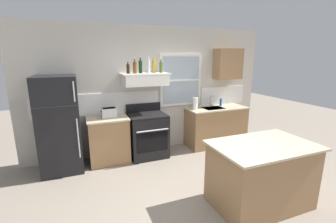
{
  "coord_description": "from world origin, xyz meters",
  "views": [
    {
      "loc": [
        -1.53,
        -2.54,
        2.06
      ],
      "look_at": [
        -0.05,
        1.2,
        1.1
      ],
      "focal_mm": 24.46,
      "sensor_mm": 36.0,
      "label": 1
    }
  ],
  "objects_px": {
    "bottle_champagne_gold_foil": "(154,66)",
    "bottle_olive_oil_square": "(161,67)",
    "bottle_dark_green_wine": "(141,67)",
    "bottle_amber_wine": "(135,68)",
    "bottle_clear_tall": "(149,66)",
    "dish_soap_bottle": "(221,102)",
    "bottle_brown_stout": "(128,69)",
    "kitchen_island": "(261,174)",
    "toaster": "(109,113)",
    "stove_range": "(148,135)",
    "paper_towel_roll": "(195,104)",
    "refrigerator": "(59,125)"
  },
  "relations": [
    {
      "from": "bottle_brown_stout",
      "to": "bottle_olive_oil_square",
      "type": "distance_m",
      "value": 0.68
    },
    {
      "from": "toaster",
      "to": "dish_soap_bottle",
      "type": "distance_m",
      "value": 2.64
    },
    {
      "from": "bottle_dark_green_wine",
      "to": "bottle_amber_wine",
      "type": "bearing_deg",
      "value": -152.32
    },
    {
      "from": "refrigerator",
      "to": "bottle_champagne_gold_foil",
      "type": "distance_m",
      "value": 2.11
    },
    {
      "from": "bottle_amber_wine",
      "to": "kitchen_island",
      "type": "relative_size",
      "value": 0.2
    },
    {
      "from": "stove_range",
      "to": "kitchen_island",
      "type": "bearing_deg",
      "value": -65.31
    },
    {
      "from": "bottle_champagne_gold_foil",
      "to": "stove_range",
      "type": "bearing_deg",
      "value": -147.97
    },
    {
      "from": "bottle_amber_wine",
      "to": "bottle_clear_tall",
      "type": "relative_size",
      "value": 0.81
    },
    {
      "from": "toaster",
      "to": "bottle_olive_oil_square",
      "type": "bearing_deg",
      "value": 2.79
    },
    {
      "from": "bottle_brown_stout",
      "to": "kitchen_island",
      "type": "bearing_deg",
      "value": -59.78
    },
    {
      "from": "refrigerator",
      "to": "stove_range",
      "type": "xyz_separation_m",
      "value": [
        1.65,
        0.02,
        -0.41
      ]
    },
    {
      "from": "bottle_clear_tall",
      "to": "paper_towel_roll",
      "type": "distance_m",
      "value": 1.36
    },
    {
      "from": "bottle_brown_stout",
      "to": "bottle_clear_tall",
      "type": "height_order",
      "value": "bottle_clear_tall"
    },
    {
      "from": "toaster",
      "to": "kitchen_island",
      "type": "bearing_deg",
      "value": -51.45
    },
    {
      "from": "bottle_amber_wine",
      "to": "paper_towel_roll",
      "type": "height_order",
      "value": "bottle_amber_wine"
    },
    {
      "from": "bottle_olive_oil_square",
      "to": "bottle_amber_wine",
      "type": "bearing_deg",
      "value": -178.11
    },
    {
      "from": "stove_range",
      "to": "bottle_amber_wine",
      "type": "height_order",
      "value": "bottle_amber_wine"
    },
    {
      "from": "refrigerator",
      "to": "bottle_brown_stout",
      "type": "distance_m",
      "value": 1.64
    },
    {
      "from": "bottle_brown_stout",
      "to": "paper_towel_roll",
      "type": "distance_m",
      "value": 1.67
    },
    {
      "from": "bottle_dark_green_wine",
      "to": "refrigerator",
      "type": "bearing_deg",
      "value": -174.18
    },
    {
      "from": "bottle_clear_tall",
      "to": "kitchen_island",
      "type": "relative_size",
      "value": 0.24
    },
    {
      "from": "bottle_amber_wine",
      "to": "dish_soap_bottle",
      "type": "relative_size",
      "value": 1.52
    },
    {
      "from": "stove_range",
      "to": "dish_soap_bottle",
      "type": "xyz_separation_m",
      "value": [
        1.88,
        0.14,
        0.54
      ]
    },
    {
      "from": "refrigerator",
      "to": "bottle_clear_tall",
      "type": "bearing_deg",
      "value": 2.43
    },
    {
      "from": "bottle_brown_stout",
      "to": "kitchen_island",
      "type": "distance_m",
      "value": 2.99
    },
    {
      "from": "bottle_dark_green_wine",
      "to": "bottle_champagne_gold_foil",
      "type": "relative_size",
      "value": 0.96
    },
    {
      "from": "bottle_amber_wine",
      "to": "bottle_dark_green_wine",
      "type": "distance_m",
      "value": 0.15
    },
    {
      "from": "bottle_dark_green_wine",
      "to": "bottle_olive_oil_square",
      "type": "relative_size",
      "value": 1.14
    },
    {
      "from": "bottle_champagne_gold_foil",
      "to": "bottle_olive_oil_square",
      "type": "distance_m",
      "value": 0.15
    },
    {
      "from": "stove_range",
      "to": "bottle_brown_stout",
      "type": "relative_size",
      "value": 4.9
    },
    {
      "from": "toaster",
      "to": "bottle_brown_stout",
      "type": "height_order",
      "value": "bottle_brown_stout"
    },
    {
      "from": "bottle_amber_wine",
      "to": "paper_towel_roll",
      "type": "bearing_deg",
      "value": -1.27
    },
    {
      "from": "refrigerator",
      "to": "kitchen_island",
      "type": "distance_m",
      "value": 3.44
    },
    {
      "from": "bottle_brown_stout",
      "to": "paper_towel_roll",
      "type": "bearing_deg",
      "value": -3.08
    },
    {
      "from": "bottle_champagne_gold_foil",
      "to": "refrigerator",
      "type": "bearing_deg",
      "value": -175.4
    },
    {
      "from": "bottle_dark_green_wine",
      "to": "bottle_olive_oil_square",
      "type": "distance_m",
      "value": 0.42
    },
    {
      "from": "kitchen_island",
      "to": "stove_range",
      "type": "bearing_deg",
      "value": 114.69
    },
    {
      "from": "bottle_champagne_gold_foil",
      "to": "toaster",
      "type": "bearing_deg",
      "value": -174.39
    },
    {
      "from": "bottle_dark_green_wine",
      "to": "kitchen_island",
      "type": "xyz_separation_m",
      "value": [
        1.08,
        -2.31,
        -1.41
      ]
    },
    {
      "from": "paper_towel_roll",
      "to": "dish_soap_bottle",
      "type": "height_order",
      "value": "paper_towel_roll"
    },
    {
      "from": "kitchen_island",
      "to": "bottle_clear_tall",
      "type": "bearing_deg",
      "value": 112.78
    },
    {
      "from": "bottle_champagne_gold_foil",
      "to": "dish_soap_bottle",
      "type": "height_order",
      "value": "bottle_champagne_gold_foil"
    },
    {
      "from": "toaster",
      "to": "bottle_dark_green_wine",
      "type": "bearing_deg",
      "value": 8.8
    },
    {
      "from": "bottle_brown_stout",
      "to": "bottle_clear_tall",
      "type": "relative_size",
      "value": 0.66
    },
    {
      "from": "bottle_champagne_gold_foil",
      "to": "dish_soap_bottle",
      "type": "distance_m",
      "value": 1.89
    },
    {
      "from": "refrigerator",
      "to": "paper_towel_roll",
      "type": "bearing_deg",
      "value": 1.24
    },
    {
      "from": "bottle_clear_tall",
      "to": "dish_soap_bottle",
      "type": "distance_m",
      "value": 2.02
    },
    {
      "from": "bottle_clear_tall",
      "to": "paper_towel_roll",
      "type": "relative_size",
      "value": 1.26
    },
    {
      "from": "toaster",
      "to": "dish_soap_bottle",
      "type": "bearing_deg",
      "value": 2.29
    },
    {
      "from": "bottle_dark_green_wine",
      "to": "dish_soap_bottle",
      "type": "distance_m",
      "value": 2.14
    }
  ]
}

